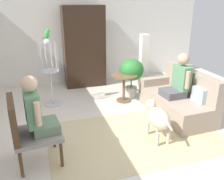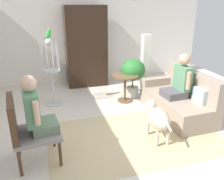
# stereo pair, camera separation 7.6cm
# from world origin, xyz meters

# --- Properties ---
(ground_plane) EXTENTS (7.70, 7.70, 0.00)m
(ground_plane) POSITION_xyz_m (0.00, 0.00, 0.00)
(ground_plane) COLOR beige
(back_wall) EXTENTS (6.42, 0.12, 2.66)m
(back_wall) POSITION_xyz_m (0.00, 3.27, 1.33)
(back_wall) COLOR silver
(back_wall) RESTS_ON ground
(area_rug) EXTENTS (2.88, 1.80, 0.01)m
(area_rug) POSITION_xyz_m (-0.01, -0.08, 0.00)
(area_rug) COLOR #C6B284
(area_rug) RESTS_ON ground
(couch) EXTENTS (0.89, 1.65, 0.90)m
(couch) POSITION_xyz_m (1.17, 0.48, 0.31)
(couch) COLOR gray
(couch) RESTS_ON ground
(armchair) EXTENTS (0.70, 0.69, 1.00)m
(armchair) POSITION_xyz_m (-1.70, -0.29, 0.57)
(armchair) COLOR #4C331E
(armchair) RESTS_ON ground
(person_on_couch) EXTENTS (0.49, 0.56, 0.84)m
(person_on_couch) POSITION_xyz_m (1.11, 0.46, 0.75)
(person_on_couch) COLOR #534E55
(person_on_armchair) EXTENTS (0.46, 0.55, 0.83)m
(person_on_armchair) POSITION_xyz_m (-1.54, -0.27, 0.80)
(person_on_armchair) COLOR slate
(round_end_table) EXTENTS (0.60, 0.60, 0.63)m
(round_end_table) POSITION_xyz_m (0.34, 1.43, 0.43)
(round_end_table) COLOR brown
(round_end_table) RESTS_ON ground
(dog) EXTENTS (0.33, 0.86, 0.61)m
(dog) POSITION_xyz_m (0.33, -0.22, 0.39)
(dog) COLOR beige
(dog) RESTS_ON ground
(bird_cage_stand) EXTENTS (0.38, 0.38, 1.46)m
(bird_cage_stand) POSITION_xyz_m (-1.23, 1.70, 0.70)
(bird_cage_stand) COLOR silver
(bird_cage_stand) RESTS_ON ground
(parrot) EXTENTS (0.17, 0.10, 0.19)m
(parrot) POSITION_xyz_m (-1.22, 1.70, 1.55)
(parrot) COLOR green
(parrot) RESTS_ON bird_cage_stand
(potted_plant) EXTENTS (0.56, 0.56, 0.93)m
(potted_plant) POSITION_xyz_m (0.60, 1.62, 0.62)
(potted_plant) COLOR beige
(potted_plant) RESTS_ON ground
(column_lamp) EXTENTS (0.20, 0.20, 1.44)m
(column_lamp) POSITION_xyz_m (1.00, 1.86, 0.71)
(column_lamp) COLOR #4C4742
(column_lamp) RESTS_ON ground
(armoire_cabinet) EXTENTS (1.05, 0.56, 2.08)m
(armoire_cabinet) POSITION_xyz_m (-0.27, 2.86, 1.04)
(armoire_cabinet) COLOR black
(armoire_cabinet) RESTS_ON ground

